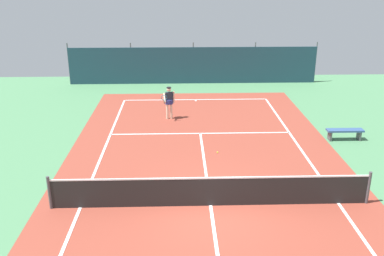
# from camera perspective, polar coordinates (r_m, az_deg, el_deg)

# --- Properties ---
(ground_plane) EXTENTS (36.00, 36.00, 0.00)m
(ground_plane) POSITION_cam_1_polar(r_m,az_deg,el_deg) (13.73, 2.50, -10.35)
(ground_plane) COLOR #4C8456
(court_surface) EXTENTS (11.02, 26.60, 0.01)m
(court_surface) POSITION_cam_1_polar(r_m,az_deg,el_deg) (13.73, 2.50, -10.34)
(court_surface) COLOR brown
(court_surface) RESTS_ON ground
(tennis_net) EXTENTS (10.12, 0.10, 1.10)m
(tennis_net) POSITION_cam_1_polar(r_m,az_deg,el_deg) (13.48, 2.53, -8.48)
(tennis_net) COLOR black
(tennis_net) RESTS_ON ground
(back_fence) EXTENTS (16.30, 0.98, 2.70)m
(back_fence) POSITION_cam_1_polar(r_m,az_deg,el_deg) (28.79, 0.13, 7.54)
(back_fence) COLOR #1E3D4C
(back_fence) RESTS_ON ground
(tennis_player) EXTENTS (0.67, 0.79, 1.64)m
(tennis_player) POSITION_cam_1_polar(r_m,az_deg,el_deg) (21.22, -3.11, 3.71)
(tennis_player) COLOR beige
(tennis_player) RESTS_ON ground
(tennis_ball_near_player) EXTENTS (0.07, 0.07, 0.07)m
(tennis_ball_near_player) POSITION_cam_1_polar(r_m,az_deg,el_deg) (17.45, 3.44, -3.27)
(tennis_ball_near_player) COLOR #CCDB33
(tennis_ball_near_player) RESTS_ON ground
(parked_car) EXTENTS (2.41, 4.39, 1.68)m
(parked_car) POSITION_cam_1_polar(r_m,az_deg,el_deg) (31.11, -5.00, 8.75)
(parked_car) COLOR silver
(parked_car) RESTS_ON ground
(courtside_bench) EXTENTS (1.60, 0.40, 0.49)m
(courtside_bench) POSITION_cam_1_polar(r_m,az_deg,el_deg) (19.83, 19.82, -0.49)
(courtside_bench) COLOR #335184
(courtside_bench) RESTS_ON ground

